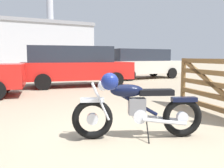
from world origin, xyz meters
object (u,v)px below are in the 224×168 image
Objects in this scene: timber_gate at (223,84)px; blue_hatchback_right at (75,65)px; white_estate_far at (106,63)px; silver_sedan_mid at (142,63)px; vintage_motorcycle at (135,108)px.

blue_hatchback_right is at bearing 20.43° from timber_gate.
white_estate_far is (3.71, 5.47, -0.10)m from blue_hatchback_right.
silver_sedan_mid is (0.93, -3.40, 0.10)m from white_estate_far.
vintage_motorcycle is 0.47× the size of white_estate_far.
blue_hatchback_right is at bearing -77.86° from vintage_motorcycle.
vintage_motorcycle is 0.79× the size of timber_gate.
blue_hatchback_right is 1.01× the size of silver_sedan_mid.
white_estate_far reaches higher than vintage_motorcycle.
vintage_motorcycle is 13.27m from white_estate_far.
timber_gate is (2.36, 0.42, 0.21)m from vintage_motorcycle.
timber_gate is 12.22m from white_estate_far.
white_estate_far is at bearing -2.73° from timber_gate.
timber_gate is at bearing -70.72° from blue_hatchback_right.
blue_hatchback_right is 5.08m from silver_sedan_mid.
white_estate_far is (2.26, 12.01, 0.13)m from timber_gate.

